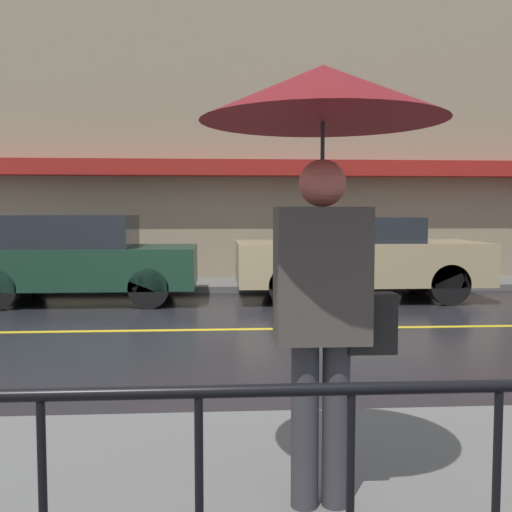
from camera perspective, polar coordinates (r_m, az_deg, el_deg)
The scene contains 7 objects.
ground_plane at distance 8.30m, azimuth -4.09°, elevation -7.03°, with size 80.00×80.00×0.00m, color black.
sidewalk_far at distance 12.88m, azimuth -3.99°, elevation -2.75°, with size 28.00×1.75×0.13m.
lane_marking at distance 8.29m, azimuth -4.10°, elevation -7.00°, with size 25.20×0.12×0.01m.
building_storefront at distance 13.91m, azimuth -4.05°, elevation 11.63°, with size 28.00×0.85×6.94m.
pedestrian at distance 2.96m, azimuth 6.44°, elevation 10.05°, with size 1.20×1.20×2.19m.
car_dark_green at distance 11.20m, azimuth -16.27°, elevation -0.18°, with size 4.01×1.89×1.56m.
car_tan at distance 11.24m, azimuth 9.57°, elevation -0.04°, with size 4.52×1.86×1.52m.
Camera 1 is at (0.05, -8.14, 1.60)m, focal length 42.00 mm.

